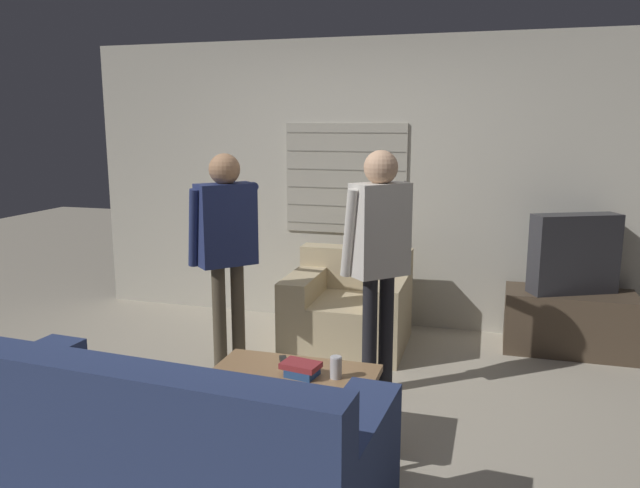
{
  "coord_description": "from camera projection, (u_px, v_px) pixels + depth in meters",
  "views": [
    {
      "loc": [
        1.21,
        -3.46,
        1.82
      ],
      "look_at": [
        0.04,
        0.58,
        1.0
      ],
      "focal_mm": 35.0,
      "sensor_mm": 36.0,
      "label": 1
    }
  ],
  "objects": [
    {
      "name": "ground_plane",
      "position": [
        288.0,
        415.0,
        3.94
      ],
      "size": [
        16.0,
        16.0,
        0.0
      ],
      "primitive_type": "plane",
      "color": "#B2A893"
    },
    {
      "name": "wall_back",
      "position": [
        360.0,
        184.0,
        5.61
      ],
      "size": [
        5.2,
        0.08,
        2.55
      ],
      "color": "#BCB7A8",
      "rests_on": "ground_plane"
    },
    {
      "name": "couch_blue",
      "position": [
        153.0,
        462.0,
        2.79
      ],
      "size": [
        2.08,
        1.03,
        0.91
      ],
      "rotation": [
        0.0,
        0.0,
        -0.07
      ],
      "color": "navy",
      "rests_on": "ground_plane"
    },
    {
      "name": "armchair_beige",
      "position": [
        349.0,
        308.0,
        5.16
      ],
      "size": [
        0.97,
        0.88,
        0.77
      ],
      "rotation": [
        0.0,
        0.0,
        3.16
      ],
      "color": "#C6B289",
      "rests_on": "ground_plane"
    },
    {
      "name": "coffee_table",
      "position": [
        292.0,
        381.0,
        3.51
      ],
      "size": [
        0.93,
        0.55,
        0.43
      ],
      "color": "#9E754C",
      "rests_on": "ground_plane"
    },
    {
      "name": "tv_stand",
      "position": [
        569.0,
        322.0,
        5.0
      ],
      "size": [
        0.99,
        0.46,
        0.49
      ],
      "color": "#4C3D2D",
      "rests_on": "ground_plane"
    },
    {
      "name": "tv",
      "position": [
        574.0,
        254.0,
        4.9
      ],
      "size": [
        0.71,
        0.48,
        0.63
      ],
      "rotation": [
        0.0,
        0.0,
        3.59
      ],
      "color": "#2D2D33",
      "rests_on": "tv_stand"
    },
    {
      "name": "person_left_standing",
      "position": [
        226.0,
        235.0,
        4.54
      ],
      "size": [
        0.48,
        0.75,
        1.61
      ],
      "rotation": [
        0.0,
        0.0,
        0.82
      ],
      "color": "#4C4233",
      "rests_on": "ground_plane"
    },
    {
      "name": "person_right_standing",
      "position": [
        379.0,
        242.0,
        4.12
      ],
      "size": [
        0.49,
        0.78,
        1.65
      ],
      "rotation": [
        0.0,
        0.0,
        0.79
      ],
      "color": "black",
      "rests_on": "ground_plane"
    },
    {
      "name": "book_stack",
      "position": [
        301.0,
        369.0,
        3.47
      ],
      "size": [
        0.23,
        0.17,
        0.08
      ],
      "color": "#284C89",
      "rests_on": "coffee_table"
    },
    {
      "name": "soda_can",
      "position": [
        336.0,
        367.0,
        3.43
      ],
      "size": [
        0.07,
        0.07,
        0.13
      ],
      "color": "silver",
      "rests_on": "coffee_table"
    },
    {
      "name": "spare_remote",
      "position": [
        284.0,
        361.0,
        3.66
      ],
      "size": [
        0.09,
        0.13,
        0.02
      ],
      "rotation": [
        0.0,
        0.0,
        0.47
      ],
      "color": "black",
      "rests_on": "coffee_table"
    }
  ]
}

